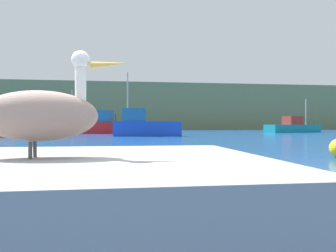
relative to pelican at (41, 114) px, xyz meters
The scene contains 7 objects.
ground_plane 1.26m from the pelican, 86.69° to the left, with size 260.00×260.00×0.00m, color #194C93.
hillside_backdrop 68.11m from the pelican, 89.97° to the left, with size 140.00×14.15×9.29m, color #6B7A51.
pier_dock 0.75m from the pelican, behind, with size 3.66×2.71×0.79m, color gray.
pelican is the anchor object (origin of this frame).
fishing_boat_red 36.50m from the pelican, 93.83° to the left, with size 8.27×4.54×5.11m.
fishing_boat_teal 44.20m from the pelican, 58.56° to the left, with size 7.96×4.08×4.48m.
fishing_boat_blue 27.19m from the pelican, 83.96° to the left, with size 6.24×2.44×5.77m.
Camera 1 is at (0.60, -3.28, 1.06)m, focal length 35.30 mm.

